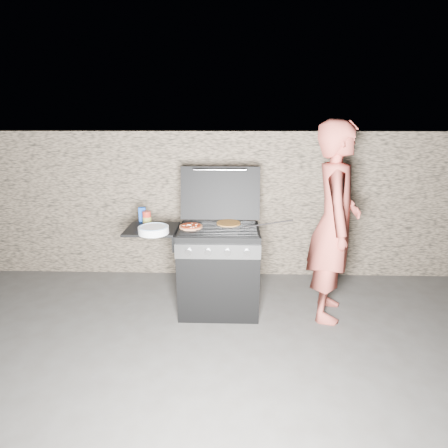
{
  "coord_description": "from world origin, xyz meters",
  "views": [
    {
      "loc": [
        0.15,
        -3.28,
        1.97
      ],
      "look_at": [
        0.05,
        0.0,
        0.95
      ],
      "focal_mm": 28.0,
      "sensor_mm": 36.0,
      "label": 1
    }
  ],
  "objects_px": {
    "pizza_topped": "(191,226)",
    "sauce_jar": "(147,218)",
    "person": "(334,224)",
    "gas_grill": "(195,270)"
  },
  "relations": [
    {
      "from": "sauce_jar",
      "to": "person",
      "type": "relative_size",
      "value": 0.07
    },
    {
      "from": "gas_grill",
      "to": "person",
      "type": "height_order",
      "value": "person"
    },
    {
      "from": "sauce_jar",
      "to": "person",
      "type": "xyz_separation_m",
      "value": [
        1.87,
        -0.17,
        0.0
      ]
    },
    {
      "from": "gas_grill",
      "to": "person",
      "type": "distance_m",
      "value": 1.46
    },
    {
      "from": "gas_grill",
      "to": "person",
      "type": "relative_size",
      "value": 0.69
    },
    {
      "from": "person",
      "to": "sauce_jar",
      "type": "bearing_deg",
      "value": 97.26
    },
    {
      "from": "person",
      "to": "pizza_topped",
      "type": "bearing_deg",
      "value": 101.03
    },
    {
      "from": "pizza_topped",
      "to": "sauce_jar",
      "type": "distance_m",
      "value": 0.49
    },
    {
      "from": "pizza_topped",
      "to": "sauce_jar",
      "type": "xyz_separation_m",
      "value": [
        -0.47,
        0.13,
        0.05
      ]
    },
    {
      "from": "pizza_topped",
      "to": "sauce_jar",
      "type": "height_order",
      "value": "sauce_jar"
    }
  ]
}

